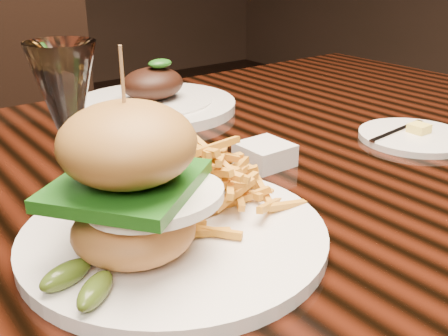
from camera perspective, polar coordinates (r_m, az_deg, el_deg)
dining_table at (r=0.76m, az=-3.17°, el=-4.98°), size 1.60×0.90×0.75m
burger_plate at (r=0.51m, az=-6.03°, el=-3.07°), size 0.31×0.31×0.21m
side_saucer at (r=0.87m, az=19.95°, el=3.25°), size 0.17×0.17×0.02m
ramekin at (r=0.72m, az=4.46°, el=1.50°), size 0.07×0.07×0.03m
wine_glass at (r=0.56m, az=-16.89°, el=7.87°), size 0.07×0.07×0.19m
far_dish at (r=0.98m, az=-7.67°, el=7.24°), size 0.30×0.30×0.10m
chair_far at (r=1.58m, az=-20.41°, el=3.35°), size 0.50×0.50×0.95m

